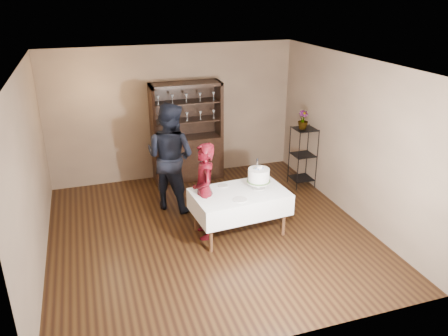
{
  "coord_description": "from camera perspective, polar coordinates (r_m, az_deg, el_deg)",
  "views": [
    {
      "loc": [
        -1.69,
        -5.95,
        3.69
      ],
      "look_at": [
        0.29,
        0.1,
        1.06
      ],
      "focal_mm": 35.0,
      "sensor_mm": 36.0,
      "label": 1
    }
  ],
  "objects": [
    {
      "name": "back_wall",
      "position": [
        8.93,
        -6.58,
        7.14
      ],
      "size": [
        5.0,
        0.02,
        2.7
      ],
      "primitive_type": "cube",
      "color": "brown",
      "rests_on": "floor"
    },
    {
      "name": "china_hutch",
      "position": [
        8.94,
        -4.81,
        2.63
      ],
      "size": [
        1.4,
        0.48,
        2.0
      ],
      "color": "black",
      "rests_on": "floor"
    },
    {
      "name": "wall_left",
      "position": [
        6.44,
        -23.97,
        -0.85
      ],
      "size": [
        0.02,
        5.0,
        2.7
      ],
      "primitive_type": "cube",
      "color": "brown",
      "rests_on": "floor"
    },
    {
      "name": "cake_table",
      "position": [
        6.92,
        2.04,
        -4.42
      ],
      "size": [
        1.54,
        1.02,
        0.73
      ],
      "rotation": [
        0.0,
        0.0,
        0.08
      ],
      "color": "white",
      "rests_on": "floor"
    },
    {
      "name": "plant_etagere",
      "position": [
        8.72,
        10.28,
        1.72
      ],
      "size": [
        0.42,
        0.42,
        1.2
      ],
      "color": "black",
      "rests_on": "floor"
    },
    {
      "name": "potted_plant",
      "position": [
        8.49,
        10.29,
        6.22
      ],
      "size": [
        0.21,
        0.21,
        0.35
      ],
      "primitive_type": "imported",
      "rotation": [
        0.0,
        0.0,
        0.04
      ],
      "color": "#426630",
      "rests_on": "plant_etagere"
    },
    {
      "name": "plate_near",
      "position": [
        6.59,
        2.11,
        -4.14
      ],
      "size": [
        0.26,
        0.26,
        0.01
      ],
      "primitive_type": "cylinder",
      "rotation": [
        0.0,
        0.0,
        0.22
      ],
      "color": "beige",
      "rests_on": "cake_table"
    },
    {
      "name": "floor",
      "position": [
        7.2,
        -1.94,
        -8.36
      ],
      "size": [
        5.0,
        5.0,
        0.0
      ],
      "primitive_type": "plane",
      "color": "black",
      "rests_on": "ground"
    },
    {
      "name": "wall_right",
      "position": [
        7.64,
        16.27,
        3.73
      ],
      "size": [
        0.02,
        5.0,
        2.7
      ],
      "primitive_type": "cube",
      "color": "brown",
      "rests_on": "floor"
    },
    {
      "name": "plate_far",
      "position": [
        7.04,
        -0.13,
        -2.32
      ],
      "size": [
        0.2,
        0.2,
        0.01
      ],
      "primitive_type": "cylinder",
      "rotation": [
        0.0,
        0.0,
        0.28
      ],
      "color": "beige",
      "rests_on": "cake_table"
    },
    {
      "name": "cake",
      "position": [
        6.9,
        4.55,
        -1.08
      ],
      "size": [
        0.38,
        0.38,
        0.52
      ],
      "rotation": [
        0.0,
        0.0,
        0.07
      ],
      "color": "beige",
      "rests_on": "cake_table"
    },
    {
      "name": "woman",
      "position": [
        6.76,
        -2.58,
        -3.03
      ],
      "size": [
        0.41,
        0.59,
        1.56
      ],
      "primitive_type": "imported",
      "rotation": [
        0.0,
        0.0,
        -1.64
      ],
      "color": "#3C0509",
      "rests_on": "floor"
    },
    {
      "name": "ceiling",
      "position": [
        6.26,
        -2.26,
        13.37
      ],
      "size": [
        5.0,
        5.0,
        0.0
      ],
      "primitive_type": "plane",
      "rotation": [
        3.14,
        0.0,
        0.0
      ],
      "color": "white",
      "rests_on": "back_wall"
    },
    {
      "name": "man",
      "position": [
        7.68,
        -7.03,
        1.5
      ],
      "size": [
        1.18,
        1.17,
        1.92
      ],
      "primitive_type": "imported",
      "rotation": [
        0.0,
        0.0,
        2.39
      ],
      "color": "black",
      "rests_on": "floor"
    }
  ]
}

